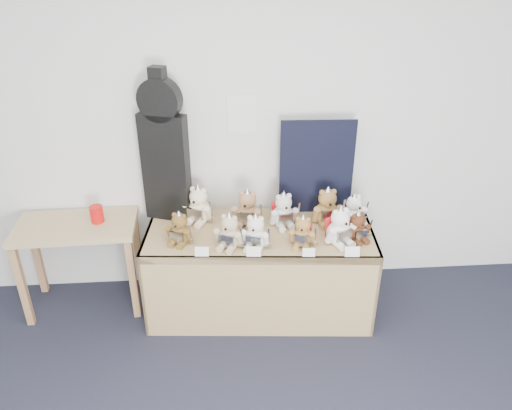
{
  "coord_description": "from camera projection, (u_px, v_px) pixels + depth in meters",
  "views": [
    {
      "loc": [
        0.12,
        -1.01,
        2.56
      ],
      "look_at": [
        0.34,
        1.99,
        0.96
      ],
      "focal_mm": 35.0,
      "sensor_mm": 36.0,
      "label": 1
    }
  ],
  "objects": [
    {
      "name": "display_table",
      "position": [
        260.0,
        253.0,
        3.63
      ],
      "size": [
        1.7,
        0.82,
        0.69
      ],
      "rotation": [
        0.0,
        0.0,
        -0.08
      ],
      "color": "#977C4D",
      "rests_on": "floor"
    },
    {
      "name": "teddy_back_centre_right",
      "position": [
        284.0,
        211.0,
        3.65
      ],
      "size": [
        0.24,
        0.21,
        0.29
      ],
      "rotation": [
        0.0,
        0.0,
        0.18
      ],
      "color": "beige",
      "rests_on": "display_table"
    },
    {
      "name": "entry_card_c",
      "position": [
        309.0,
        252.0,
        3.32
      ],
      "size": [
        0.08,
        0.03,
        0.06
      ],
      "primitive_type": "cube",
      "rotation": [
        -0.24,
        0.0,
        -0.08
      ],
      "color": "silver",
      "rests_on": "display_table"
    },
    {
      "name": "teddy_back_right",
      "position": [
        327.0,
        208.0,
        3.67
      ],
      "size": [
        0.26,
        0.21,
        0.31
      ],
      "rotation": [
        0.0,
        0.0,
        0.08
      ],
      "color": "olive",
      "rests_on": "display_table"
    },
    {
      "name": "entry_card_b",
      "position": [
        254.0,
        252.0,
        3.31
      ],
      "size": [
        0.1,
        0.03,
        0.07
      ],
      "primitive_type": "cube",
      "rotation": [
        -0.24,
        0.0,
        -0.08
      ],
      "color": "silver",
      "rests_on": "display_table"
    },
    {
      "name": "teddy_back_left",
      "position": [
        199.0,
        206.0,
        3.69
      ],
      "size": [
        0.25,
        0.25,
        0.32
      ],
      "rotation": [
        0.0,
        0.0,
        -0.43
      ],
      "color": "beige",
      "rests_on": "display_table"
    },
    {
      "name": "teddy_front_end",
      "position": [
        357.0,
        228.0,
        3.47
      ],
      "size": [
        0.2,
        0.19,
        0.24
      ],
      "rotation": [
        0.0,
        0.0,
        0.36
      ],
      "color": "#4C2B1A",
      "rests_on": "display_table"
    },
    {
      "name": "navy_board",
      "position": [
        317.0,
        168.0,
        3.72
      ],
      "size": [
        0.55,
        0.04,
        0.74
      ],
      "primitive_type": "cube",
      "rotation": [
        0.0,
        0.0,
        -0.04
      ],
      "color": "black",
      "rests_on": "display_table"
    },
    {
      "name": "entry_card_d",
      "position": [
        352.0,
        252.0,
        3.31
      ],
      "size": [
        0.1,
        0.03,
        0.07
      ],
      "primitive_type": "cube",
      "rotation": [
        -0.24,
        0.0,
        -0.08
      ],
      "color": "silver",
      "rests_on": "display_table"
    },
    {
      "name": "red_cup",
      "position": [
        97.0,
        214.0,
        3.65
      ],
      "size": [
        0.1,
        0.1,
        0.13
      ],
      "primitive_type": "cylinder",
      "color": "red",
      "rests_on": "side_table"
    },
    {
      "name": "teddy_front_left",
      "position": [
        229.0,
        232.0,
        3.39
      ],
      "size": [
        0.22,
        0.22,
        0.28
      ],
      "rotation": [
        0.0,
        0.0,
        -0.41
      ],
      "color": "tan",
      "rests_on": "display_table"
    },
    {
      "name": "teddy_front_right",
      "position": [
        302.0,
        233.0,
        3.41
      ],
      "size": [
        0.2,
        0.19,
        0.25
      ],
      "rotation": [
        0.0,
        0.0,
        -0.26
      ],
      "color": "olive",
      "rests_on": "display_table"
    },
    {
      "name": "teddy_front_centre",
      "position": [
        255.0,
        233.0,
        3.39
      ],
      "size": [
        0.22,
        0.21,
        0.28
      ],
      "rotation": [
        0.0,
        0.0,
        -0.31
      ],
      "color": "silver",
      "rests_on": "display_table"
    },
    {
      "name": "guitar_case",
      "position": [
        164.0,
        149.0,
        3.55
      ],
      "size": [
        0.36,
        0.21,
        1.14
      ],
      "rotation": [
        0.0,
        0.0,
        -0.34
      ],
      "color": "black",
      "rests_on": "display_table"
    },
    {
      "name": "side_table",
      "position": [
        78.0,
        239.0,
        3.7
      ],
      "size": [
        0.89,
        0.52,
        0.72
      ],
      "rotation": [
        0.0,
        0.0,
        0.04
      ],
      "color": "#9F8556",
      "rests_on": "floor"
    },
    {
      "name": "teddy_back_centre_left",
      "position": [
        247.0,
        210.0,
        3.65
      ],
      "size": [
        0.25,
        0.24,
        0.31
      ],
      "rotation": [
        0.0,
        0.0,
        -0.32
      ],
      "color": "#9E754F",
      "rests_on": "display_table"
    },
    {
      "name": "teddy_front_far_left",
      "position": [
        180.0,
        229.0,
        3.44
      ],
      "size": [
        0.21,
        0.2,
        0.26
      ],
      "rotation": [
        0.0,
        0.0,
        -0.39
      ],
      "color": "brown",
      "rests_on": "display_table"
    },
    {
      "name": "entry_card_a",
      "position": [
        202.0,
        252.0,
        3.32
      ],
      "size": [
        0.09,
        0.03,
        0.07
      ],
      "primitive_type": "cube",
      "rotation": [
        -0.24,
        0.0,
        -0.08
      ],
      "color": "silver",
      "rests_on": "display_table"
    },
    {
      "name": "teddy_back_end",
      "position": [
        354.0,
        211.0,
        3.66
      ],
      "size": [
        0.22,
        0.21,
        0.27
      ],
      "rotation": [
        0.0,
        0.0,
        0.48
      ],
      "color": "white",
      "rests_on": "display_table"
    },
    {
      "name": "room_shell",
      "position": [
        242.0,
        114.0,
        3.62
      ],
      "size": [
        6.0,
        6.0,
        6.0
      ],
      "color": "white",
      "rests_on": "floor"
    },
    {
      "name": "teddy_front_far_right",
      "position": [
        340.0,
        227.0,
        3.43
      ],
      "size": [
        0.25,
        0.24,
        0.3
      ],
      "rotation": [
        0.0,
        0.0,
        0.37
      ],
      "color": "white",
      "rests_on": "display_table"
    }
  ]
}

